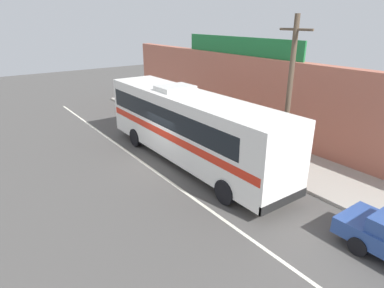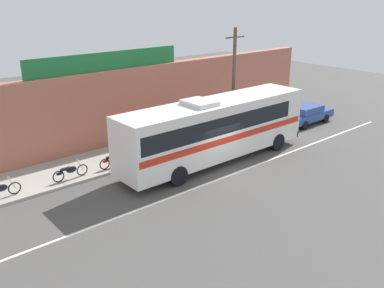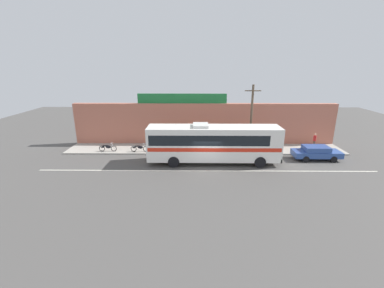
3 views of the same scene
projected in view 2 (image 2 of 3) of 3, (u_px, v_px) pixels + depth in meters
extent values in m
plane|color=#4F4C49|center=(221.00, 170.00, 23.15)|extent=(70.00, 70.00, 0.00)
cube|color=#A8A399|center=(165.00, 144.00, 26.85)|extent=(30.00, 3.60, 0.14)
cube|color=#B26651|center=(144.00, 102.00, 27.60)|extent=(30.00, 0.70, 4.80)
cube|color=#1E7538|center=(107.00, 61.00, 25.03)|extent=(10.09, 0.12, 1.10)
cube|color=silver|center=(232.00, 174.00, 22.58)|extent=(30.00, 0.14, 0.01)
cube|color=white|center=(216.00, 128.00, 23.73)|extent=(12.29, 2.54, 3.10)
cube|color=black|center=(209.00, 120.00, 23.24)|extent=(10.81, 2.56, 0.96)
cube|color=red|center=(215.00, 133.00, 23.83)|extent=(12.04, 2.55, 0.36)
cube|color=black|center=(284.00, 103.00, 27.30)|extent=(0.04, 2.28, 1.40)
cube|color=black|center=(282.00, 130.00, 27.92)|extent=(0.12, 2.54, 0.36)
cube|color=silver|center=(199.00, 103.00, 22.41)|extent=(1.40, 1.78, 0.24)
cylinder|color=black|center=(249.00, 133.00, 27.62)|extent=(1.04, 0.32, 1.04)
cylinder|color=black|center=(277.00, 142.00, 25.93)|extent=(1.04, 0.32, 1.04)
cylinder|color=black|center=(151.00, 162.00, 22.83)|extent=(1.04, 0.32, 1.04)
cylinder|color=black|center=(178.00, 176.00, 21.14)|extent=(1.04, 0.32, 1.04)
cube|color=#2D4C93|center=(306.00, 115.00, 31.15)|extent=(4.56, 1.73, 0.56)
cube|color=#2D4C93|center=(306.00, 109.00, 30.91)|extent=(2.37, 1.56, 0.48)
cube|color=black|center=(313.00, 107.00, 31.46)|extent=(0.21, 1.45, 0.34)
cylinder|color=black|center=(307.00, 114.00, 32.64)|extent=(0.62, 0.20, 0.62)
cylinder|color=black|center=(326.00, 118.00, 31.48)|extent=(0.62, 0.20, 0.62)
cylinder|color=black|center=(286.00, 120.00, 31.03)|extent=(0.62, 0.20, 0.62)
cylinder|color=black|center=(305.00, 125.00, 29.86)|extent=(0.62, 0.20, 0.62)
cylinder|color=brown|center=(234.00, 83.00, 27.33)|extent=(0.22, 0.22, 7.03)
cylinder|color=brown|center=(235.00, 37.00, 26.34)|extent=(1.60, 0.10, 0.10)
torus|color=black|center=(15.00, 188.00, 19.97)|extent=(0.62, 0.06, 0.62)
cylinder|color=silver|center=(12.00, 183.00, 19.82)|extent=(0.34, 0.04, 0.65)
cylinder|color=silver|center=(9.00, 177.00, 19.65)|extent=(0.03, 0.56, 0.03)
ellipsoid|color=black|center=(2.00, 188.00, 19.56)|extent=(0.56, 0.22, 0.34)
torus|color=black|center=(82.00, 170.00, 22.01)|extent=(0.62, 0.06, 0.62)
torus|color=black|center=(58.00, 177.00, 21.21)|extent=(0.62, 0.06, 0.62)
cylinder|color=silver|center=(80.00, 165.00, 21.86)|extent=(0.34, 0.04, 0.65)
cylinder|color=silver|center=(78.00, 160.00, 21.69)|extent=(0.03, 0.56, 0.03)
ellipsoid|color=black|center=(71.00, 170.00, 21.59)|extent=(0.56, 0.22, 0.34)
cube|color=black|center=(66.00, 169.00, 21.36)|extent=(0.52, 0.20, 0.10)
ellipsoid|color=black|center=(59.00, 174.00, 21.20)|extent=(0.36, 0.14, 0.16)
torus|color=black|center=(125.00, 158.00, 23.52)|extent=(0.62, 0.06, 0.62)
torus|color=black|center=(105.00, 164.00, 22.75)|extent=(0.62, 0.06, 0.62)
cylinder|color=silver|center=(123.00, 154.00, 23.37)|extent=(0.34, 0.04, 0.65)
cylinder|color=silver|center=(121.00, 149.00, 23.20)|extent=(0.03, 0.56, 0.03)
ellipsoid|color=red|center=(116.00, 158.00, 23.11)|extent=(0.56, 0.22, 0.34)
cube|color=black|center=(111.00, 157.00, 22.89)|extent=(0.52, 0.20, 0.10)
ellipsoid|color=red|center=(105.00, 161.00, 22.74)|extent=(0.36, 0.14, 0.16)
cylinder|color=brown|center=(280.00, 105.00, 34.34)|extent=(0.13, 0.13, 0.80)
cylinder|color=brown|center=(282.00, 105.00, 34.21)|extent=(0.13, 0.13, 0.80)
cylinder|color=red|center=(282.00, 97.00, 34.03)|extent=(0.30, 0.30, 0.60)
sphere|color=tan|center=(282.00, 91.00, 33.88)|extent=(0.22, 0.22, 0.22)
cylinder|color=red|center=(280.00, 96.00, 34.17)|extent=(0.08, 0.08, 0.55)
cylinder|color=red|center=(284.00, 97.00, 33.88)|extent=(0.08, 0.08, 0.55)
cylinder|color=navy|center=(131.00, 146.00, 25.17)|extent=(0.13, 0.13, 0.78)
cylinder|color=navy|center=(133.00, 147.00, 25.04)|extent=(0.13, 0.13, 0.78)
cylinder|color=gold|center=(131.00, 136.00, 24.87)|extent=(0.30, 0.30, 0.59)
sphere|color=tan|center=(131.00, 129.00, 24.72)|extent=(0.21, 0.21, 0.21)
cylinder|color=gold|center=(130.00, 134.00, 25.00)|extent=(0.08, 0.08, 0.54)
cylinder|color=gold|center=(133.00, 136.00, 24.72)|extent=(0.08, 0.08, 0.54)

